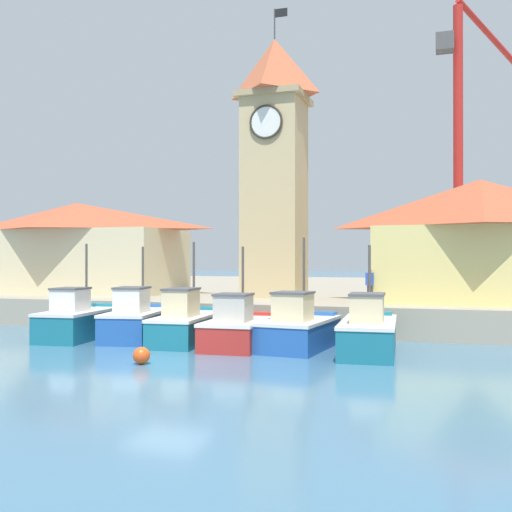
{
  "coord_description": "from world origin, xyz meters",
  "views": [
    {
      "loc": [
        8.6,
        -17.45,
        3.36
      ],
      "look_at": [
        -0.1,
        9.55,
        3.5
      ],
      "focal_mm": 42.0,
      "sensor_mm": 36.0,
      "label": 1
    }
  ],
  "objects": [
    {
      "name": "clock_tower",
      "position": [
        -0.2,
        13.08,
        8.65
      ],
      "size": [
        3.48,
        3.48,
        15.34
      ],
      "color": "tan",
      "rests_on": "quay_wharf"
    },
    {
      "name": "warehouse_left",
      "position": [
        -12.74,
        13.5,
        4.1
      ],
      "size": [
        12.72,
        6.36,
        5.39
      ],
      "color": "beige",
      "rests_on": "quay_wharf"
    },
    {
      "name": "fishing_boat_mid_left",
      "position": [
        0.98,
        4.03,
        0.7
      ],
      "size": [
        2.3,
        4.39,
        3.84
      ],
      "color": "#AD2823",
      "rests_on": "ground"
    },
    {
      "name": "fishing_boat_left_outer",
      "position": [
        -3.81,
        4.9,
        0.76
      ],
      "size": [
        2.71,
        4.94,
        3.89
      ],
      "color": "#2356A8",
      "rests_on": "ground"
    },
    {
      "name": "fishing_boat_mid_right",
      "position": [
        5.89,
        4.0,
        0.75
      ],
      "size": [
        2.22,
        5.12,
        3.87
      ],
      "color": "#196B7F",
      "rests_on": "ground"
    },
    {
      "name": "fishing_boat_left_inner",
      "position": [
        -1.41,
        4.66,
        0.74
      ],
      "size": [
        2.25,
        5.29,
        4.06
      ],
      "color": "#196B7F",
      "rests_on": "ground"
    },
    {
      "name": "port_crane_far",
      "position": [
        9.26,
        19.71,
        7.98
      ],
      "size": [
        5.43,
        7.72,
        17.41
      ],
      "color": "maroon",
      "rests_on": "quay_wharf"
    },
    {
      "name": "fishing_boat_center",
      "position": [
        3.27,
        4.31,
        0.73
      ],
      "size": [
        2.49,
        4.45,
        4.18
      ],
      "color": "#2356A8",
      "rests_on": "ground"
    },
    {
      "name": "quay_wharf",
      "position": [
        0.0,
        27.55,
        0.67
      ],
      "size": [
        120.0,
        40.0,
        1.35
      ],
      "primitive_type": "cube",
      "color": "#9E937F",
      "rests_on": "ground"
    },
    {
      "name": "mooring_buoy",
      "position": [
        -0.73,
        -0.4,
        0.28
      ],
      "size": [
        0.55,
        0.55,
        0.55
      ],
      "primitive_type": "sphere",
      "color": "#E54C19",
      "rests_on": "ground"
    },
    {
      "name": "warehouse_right",
      "position": [
        9.99,
        11.87,
        4.26
      ],
      "size": [
        9.76,
        5.53,
        5.67
      ],
      "color": "#E5D17A",
      "rests_on": "quay_wharf"
    },
    {
      "name": "dock_worker_near_tower",
      "position": [
        5.29,
        9.14,
        2.19
      ],
      "size": [
        0.34,
        0.22,
        1.62
      ],
      "color": "#33333D",
      "rests_on": "quay_wharf"
    },
    {
      "name": "ground_plane",
      "position": [
        0.0,
        0.0,
        0.0
      ],
      "size": [
        300.0,
        300.0,
        0.0
      ],
      "primitive_type": "plane",
      "color": "teal"
    },
    {
      "name": "fishing_boat_far_left",
      "position": [
        -6.24,
        4.28,
        0.76
      ],
      "size": [
        2.4,
        4.78,
        4.01
      ],
      "color": "#196B7F",
      "rests_on": "ground"
    }
  ]
}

